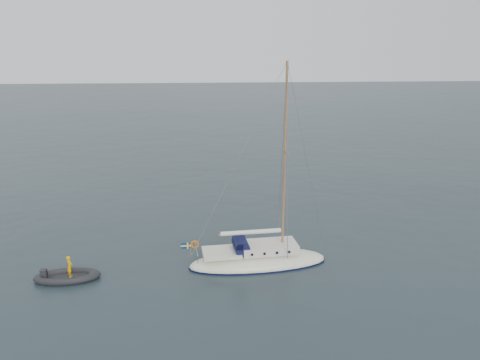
{
  "coord_description": "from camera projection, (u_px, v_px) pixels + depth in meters",
  "views": [
    {
      "loc": [
        -4.45,
        -25.64,
        12.43
      ],
      "look_at": [
        -2.23,
        0.0,
        5.13
      ],
      "focal_mm": 35.0,
      "sensor_mm": 36.0,
      "label": 1
    }
  ],
  "objects": [
    {
      "name": "dinghy",
      "position": [
        225.0,
        265.0,
        27.38
      ],
      "size": [
        2.96,
        1.34,
        0.42
      ],
      "rotation": [
        0.0,
        0.0,
        0.32
      ],
      "color": "#505055",
      "rests_on": "ground"
    },
    {
      "name": "sailboat",
      "position": [
        258.0,
        250.0,
        27.56
      ],
      "size": [
        8.64,
        2.59,
        12.31
      ],
      "rotation": [
        0.0,
        0.0,
        0.08
      ],
      "color": "white",
      "rests_on": "ground"
    },
    {
      "name": "rib",
      "position": [
        67.0,
        276.0,
        25.93
      ],
      "size": [
        3.62,
        1.64,
        1.42
      ],
      "rotation": [
        0.0,
        0.0,
        0.06
      ],
      "color": "black",
      "rests_on": "ground"
    },
    {
      "name": "ground",
      "position": [
        277.0,
        260.0,
        28.33
      ],
      "size": [
        300.0,
        300.0,
        0.0
      ],
      "primitive_type": "plane",
      "color": "black",
      "rests_on": "ground"
    }
  ]
}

